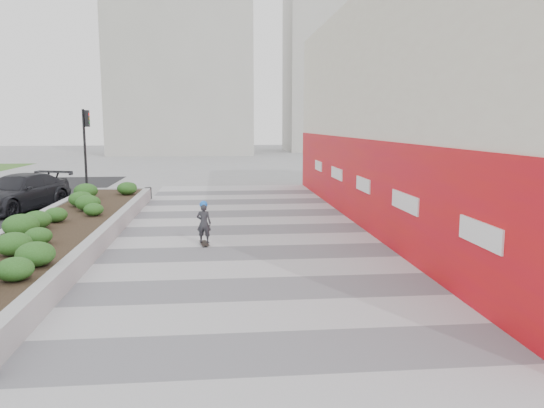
{
  "coord_description": "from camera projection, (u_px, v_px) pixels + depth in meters",
  "views": [
    {
      "loc": [
        -0.81,
        -9.1,
        3.5
      ],
      "look_at": [
        0.76,
        6.63,
        1.1
      ],
      "focal_mm": 35.0,
      "sensor_mm": 36.0,
      "label": 1
    }
  ],
  "objects": [
    {
      "name": "building",
      "position": [
        442.0,
        110.0,
        18.48
      ],
      "size": [
        6.04,
        24.08,
        8.0
      ],
      "color": "beige",
      "rests_on": "ground"
    },
    {
      "name": "distant_bldg_north_r",
      "position": [
        341.0,
        57.0,
        68.26
      ],
      "size": [
        14.0,
        10.0,
        24.0
      ],
      "primitive_type": "cube",
      "color": "#ADAAA3",
      "rests_on": "ground"
    },
    {
      "name": "traffic_signal_near",
      "position": [
        86.0,
        139.0,
        25.65
      ],
      "size": [
        0.33,
        0.28,
        4.2
      ],
      "color": "black",
      "rests_on": "ground"
    },
    {
      "name": "manhole_cover",
      "position": [
        276.0,
        273.0,
        12.56
      ],
      "size": [
        0.44,
        0.44,
        0.01
      ],
      "primitive_type": "cylinder",
      "color": "#595654",
      "rests_on": "ground"
    },
    {
      "name": "planter",
      "position": [
        63.0,
        228.0,
        15.84
      ],
      "size": [
        3.0,
        18.0,
        0.9
      ],
      "color": "#9E9EA0",
      "rests_on": "ground"
    },
    {
      "name": "car_dark",
      "position": [
        19.0,
        193.0,
        21.45
      ],
      "size": [
        3.56,
        5.46,
        1.47
      ],
      "primitive_type": "imported",
      "rotation": [
        0.0,
        0.0,
        -0.32
      ],
      "color": "black",
      "rests_on": "ground"
    },
    {
      "name": "walkway",
      "position": [
        255.0,
        273.0,
        12.51
      ],
      "size": [
        8.0,
        36.0,
        0.01
      ],
      "primitive_type": "cube",
      "color": "#A8A8AD",
      "rests_on": "ground"
    },
    {
      "name": "skateboarder",
      "position": [
        204.0,
        223.0,
        15.3
      ],
      "size": [
        0.48,
        0.74,
        1.31
      ],
      "rotation": [
        0.0,
        0.0,
        0.17
      ],
      "color": "beige",
      "rests_on": "ground"
    },
    {
      "name": "ground",
      "position": [
        267.0,
        320.0,
        9.56
      ],
      "size": [
        160.0,
        160.0,
        0.0
      ],
      "primitive_type": "plane",
      "color": "gray",
      "rests_on": "ground"
    },
    {
      "name": "distant_bldg_north_l",
      "position": [
        182.0,
        67.0,
        61.68
      ],
      "size": [
        16.0,
        12.0,
        20.0
      ],
      "primitive_type": "cube",
      "color": "#ADAAA3",
      "rests_on": "ground"
    }
  ]
}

